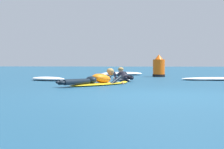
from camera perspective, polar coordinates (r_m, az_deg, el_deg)
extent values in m
plane|color=navy|center=(16.55, 8.68, -0.34)|extent=(120.00, 120.00, 0.00)
ellipsoid|color=yellow|center=(9.76, -2.06, -1.62)|extent=(1.76, 2.29, 0.07)
ellipsoid|color=yellow|center=(10.60, 2.11, -1.29)|extent=(0.28, 0.28, 0.06)
ellipsoid|color=orange|center=(9.79, -1.86, -0.64)|extent=(0.73, 0.83, 0.35)
ellipsoid|color=black|center=(9.49, -3.57, -0.91)|extent=(0.44, 0.42, 0.20)
cylinder|color=black|center=(9.12, -6.68, -1.21)|extent=(0.67, 0.85, 0.14)
ellipsoid|color=black|center=(8.82, -9.06, -1.33)|extent=(0.20, 0.24, 0.08)
cylinder|color=black|center=(9.00, -6.00, -1.25)|extent=(0.58, 0.89, 0.14)
ellipsoid|color=black|center=(8.67, -8.18, -1.38)|extent=(0.20, 0.24, 0.08)
cylinder|color=black|center=(10.23, -1.24, -0.98)|extent=(0.38, 0.52, 0.33)
sphere|color=#8C6647|center=(10.51, 0.12, -1.45)|extent=(0.09, 0.09, 0.09)
cylinder|color=black|center=(9.92, 0.56, -1.07)|extent=(0.38, 0.52, 0.33)
sphere|color=#8C6647|center=(10.20, 1.84, -1.56)|extent=(0.09, 0.09, 0.09)
sphere|color=#8C6647|center=(10.09, -0.23, 0.47)|extent=(0.21, 0.21, 0.21)
ellipsoid|color=#AD894C|center=(10.08, -0.31, 0.64)|extent=(0.29, 0.29, 0.16)
ellipsoid|color=silver|center=(12.93, 1.80, -0.77)|extent=(1.01, 2.04, 0.07)
ellipsoid|color=silver|center=(13.86, 1.23, -0.56)|extent=(0.23, 0.24, 0.06)
ellipsoid|color=black|center=(12.97, 1.77, -0.03)|extent=(0.58, 0.80, 0.35)
ellipsoid|color=black|center=(12.56, 2.05, -0.23)|extent=(0.40, 0.36, 0.20)
cylinder|color=black|center=(11.94, 2.12, -0.48)|extent=(0.33, 0.94, 0.14)
ellipsoid|color=black|center=(11.47, 2.35, -0.58)|extent=(0.15, 0.24, 0.08)
cylinder|color=black|center=(11.97, 2.87, -0.48)|extent=(0.43, 0.93, 0.14)
ellipsoid|color=black|center=(11.51, 3.38, -0.57)|extent=(0.15, 0.24, 0.08)
cylinder|color=black|center=(13.34, 0.58, -0.33)|extent=(0.24, 0.60, 0.34)
sphere|color=tan|center=(13.73, 0.38, -0.68)|extent=(0.09, 0.09, 0.09)
cylinder|color=black|center=(13.38, 2.46, -0.32)|extent=(0.24, 0.60, 0.34)
sphere|color=tan|center=(13.75, 2.22, -0.68)|extent=(0.09, 0.09, 0.09)
sphere|color=tan|center=(13.38, 1.50, 0.81)|extent=(0.21, 0.21, 0.21)
ellipsoid|color=#AD894C|center=(13.36, 1.52, 0.93)|extent=(0.26, 0.25, 0.16)
ellipsoid|color=white|center=(18.26, 1.68, 0.16)|extent=(2.50, 1.78, 0.18)
ellipsoid|color=white|center=(18.55, 3.30, 0.10)|extent=(0.99, 0.92, 0.13)
ellipsoid|color=white|center=(18.04, -0.37, 0.01)|extent=(1.00, 0.93, 0.10)
ellipsoid|color=white|center=(13.13, 18.08, -0.71)|extent=(2.93, 0.83, 0.12)
ellipsoid|color=white|center=(12.90, 14.36, -0.84)|extent=(1.10, 0.60, 0.07)
ellipsoid|color=white|center=(12.51, -10.91, -0.72)|extent=(1.61, 1.12, 0.15)
ellipsoid|color=white|center=(12.33, -9.33, -0.85)|extent=(0.60, 0.59, 0.10)
ellipsoid|color=white|center=(12.77, -12.59, -0.82)|extent=(0.61, 0.56, 0.08)
cylinder|color=#EA5B0F|center=(16.12, 8.01, 1.08)|extent=(0.57, 0.57, 0.83)
cone|color=#EA5B0F|center=(16.12, 8.02, 2.99)|extent=(0.40, 0.40, 0.24)
cylinder|color=black|center=(16.13, 8.00, -0.18)|extent=(0.60, 0.60, 0.12)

